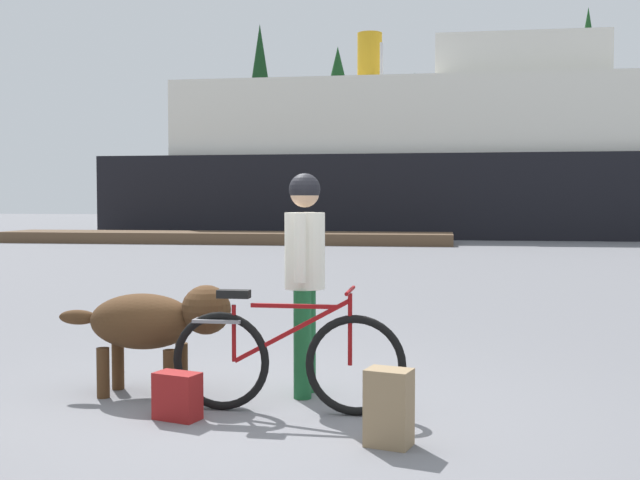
{
  "coord_description": "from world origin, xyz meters",
  "views": [
    {
      "loc": [
        1.33,
        -5.53,
        1.55
      ],
      "look_at": [
        0.22,
        1.56,
        1.19
      ],
      "focal_mm": 43.87,
      "sensor_mm": 36.0,
      "label": 1
    }
  ],
  "objects_px": {
    "bicycle": "(286,359)",
    "handbag_pannier": "(177,396)",
    "person_cyclist": "(305,261)",
    "sailboat_moored": "(381,225)",
    "dog": "(155,322)",
    "ferry_boat": "(451,163)",
    "backpack": "(389,408)"
  },
  "relations": [
    {
      "from": "person_cyclist",
      "to": "backpack",
      "type": "bearing_deg",
      "value": -57.96
    },
    {
      "from": "person_cyclist",
      "to": "handbag_pannier",
      "type": "relative_size",
      "value": 5.28
    },
    {
      "from": "sailboat_moored",
      "to": "ferry_boat",
      "type": "bearing_deg",
      "value": 28.36
    },
    {
      "from": "dog",
      "to": "sailboat_moored",
      "type": "height_order",
      "value": "sailboat_moored"
    },
    {
      "from": "ferry_boat",
      "to": "dog",
      "type": "bearing_deg",
      "value": -95.15
    },
    {
      "from": "handbag_pannier",
      "to": "person_cyclist",
      "type": "bearing_deg",
      "value": 47.0
    },
    {
      "from": "bicycle",
      "to": "dog",
      "type": "distance_m",
      "value": 1.2
    },
    {
      "from": "dog",
      "to": "backpack",
      "type": "height_order",
      "value": "dog"
    },
    {
      "from": "bicycle",
      "to": "person_cyclist",
      "type": "distance_m",
      "value": 0.87
    },
    {
      "from": "dog",
      "to": "ferry_boat",
      "type": "distance_m",
      "value": 29.51
    },
    {
      "from": "backpack",
      "to": "sailboat_moored",
      "type": "relative_size",
      "value": 0.06
    },
    {
      "from": "bicycle",
      "to": "dog",
      "type": "bearing_deg",
      "value": 162.95
    },
    {
      "from": "bicycle",
      "to": "person_cyclist",
      "type": "relative_size",
      "value": 0.98
    },
    {
      "from": "handbag_pannier",
      "to": "sailboat_moored",
      "type": "distance_m",
      "value": 28.31
    },
    {
      "from": "person_cyclist",
      "to": "dog",
      "type": "bearing_deg",
      "value": -170.8
    },
    {
      "from": "person_cyclist",
      "to": "sailboat_moored",
      "type": "distance_m",
      "value": 27.52
    },
    {
      "from": "dog",
      "to": "backpack",
      "type": "xyz_separation_m",
      "value": [
        1.93,
        -1.01,
        -0.35
      ]
    },
    {
      "from": "backpack",
      "to": "ferry_boat",
      "type": "xyz_separation_m",
      "value": [
        0.71,
        30.28,
        2.95
      ]
    },
    {
      "from": "sailboat_moored",
      "to": "person_cyclist",
      "type": "bearing_deg",
      "value": -86.84
    },
    {
      "from": "ferry_boat",
      "to": "backpack",
      "type": "bearing_deg",
      "value": -91.35
    },
    {
      "from": "sailboat_moored",
      "to": "bicycle",
      "type": "bearing_deg",
      "value": -87.0
    },
    {
      "from": "bicycle",
      "to": "handbag_pannier",
      "type": "xyz_separation_m",
      "value": [
        -0.72,
        -0.29,
        -0.23
      ]
    },
    {
      "from": "bicycle",
      "to": "sailboat_moored",
      "type": "bearing_deg",
      "value": 93.0
    },
    {
      "from": "bicycle",
      "to": "backpack",
      "type": "distance_m",
      "value": 1.05
    },
    {
      "from": "handbag_pannier",
      "to": "bicycle",
      "type": "bearing_deg",
      "value": 21.97
    },
    {
      "from": "person_cyclist",
      "to": "backpack",
      "type": "xyz_separation_m",
      "value": [
        0.75,
        -1.2,
        -0.83
      ]
    },
    {
      "from": "backpack",
      "to": "handbag_pannier",
      "type": "xyz_separation_m",
      "value": [
        -1.52,
        0.37,
        -0.08
      ]
    },
    {
      "from": "bicycle",
      "to": "dog",
      "type": "xyz_separation_m",
      "value": [
        -1.13,
        0.35,
        0.2
      ]
    },
    {
      "from": "dog",
      "to": "ferry_boat",
      "type": "height_order",
      "value": "ferry_boat"
    },
    {
      "from": "bicycle",
      "to": "handbag_pannier",
      "type": "relative_size",
      "value": 5.18
    },
    {
      "from": "bicycle",
      "to": "backpack",
      "type": "relative_size",
      "value": 3.54
    },
    {
      "from": "ferry_boat",
      "to": "sailboat_moored",
      "type": "distance_m",
      "value": 4.33
    }
  ]
}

